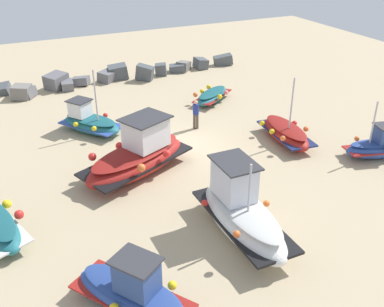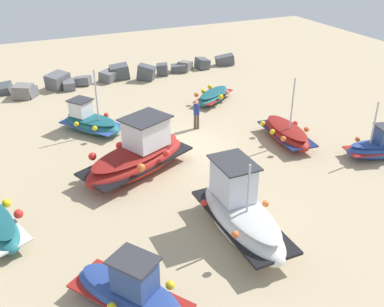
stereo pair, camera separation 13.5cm
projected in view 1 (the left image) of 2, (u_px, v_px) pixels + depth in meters
name	position (u px, v px, depth m)	size (l,w,h in m)	color
ground_plane	(182.00, 146.00, 22.45)	(51.37, 51.37, 0.00)	tan
fishing_boat_0	(138.00, 155.00, 19.82)	(5.78, 4.04, 2.51)	maroon
fishing_boat_1	(379.00, 146.00, 21.23)	(3.43, 2.02, 2.90)	#2D4C9E
fishing_boat_2	(90.00, 122.00, 23.78)	(3.21, 3.75, 3.51)	#1E6670
fishing_boat_3	(241.00, 213.00, 15.83)	(2.13, 4.95, 3.06)	white
fishing_boat_4	(212.00, 96.00, 27.80)	(3.32, 2.90, 0.79)	#1E6670
fishing_boat_5	(286.00, 133.00, 22.73)	(2.02, 3.93, 3.47)	maroon
fishing_boat_7	(133.00, 292.00, 12.85)	(3.24, 3.92, 1.90)	#2D4C9E
person_walking	(196.00, 113.00, 23.94)	(0.32, 0.32, 1.62)	brown
breakwater_rocks	(110.00, 76.00, 31.17)	(17.62, 2.87, 1.38)	#4C5156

